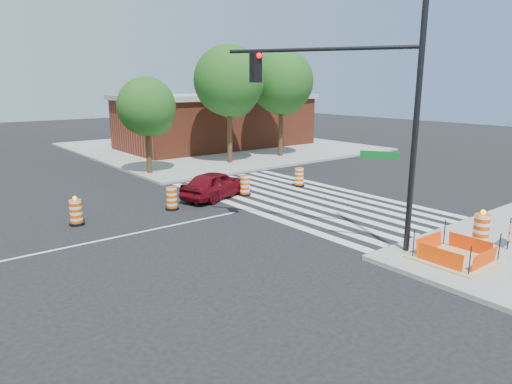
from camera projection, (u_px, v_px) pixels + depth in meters
ground at (69, 247)px, 15.69m from camera, size 120.00×120.00×0.00m
sidewalk_ne at (217, 147)px, 40.27m from camera, size 22.00×22.00×0.15m
crosswalk_east at (300, 199)px, 22.29m from camera, size 6.75×13.50×0.01m
lane_centerline at (69, 247)px, 15.69m from camera, size 14.00×0.12×0.01m
excavation_pit at (455, 257)px, 14.18m from camera, size 2.20×2.20×0.90m
brick_storefront at (217, 121)px, 39.75m from camera, size 16.50×8.50×4.60m
red_coupe at (215, 184)px, 22.32m from camera, size 4.28×2.78×1.36m
signal_pole_se at (360, 97)px, 14.42m from camera, size 3.38×5.40×8.26m
pit_drum at (481, 231)px, 15.28m from camera, size 0.64×0.64×1.26m
tree_north_c at (147, 110)px, 27.22m from camera, size 3.52×3.47×5.91m
tree_north_d at (229, 85)px, 30.68m from camera, size 4.75×4.75×8.07m
tree_north_e at (281, 85)px, 33.59m from camera, size 4.70×4.70×7.99m
median_drum_3 at (76, 213)px, 18.07m from camera, size 0.60×0.60×1.18m
median_drum_4 at (172, 199)px, 20.28m from camera, size 0.60×0.60×1.02m
median_drum_5 at (245, 186)px, 22.88m from camera, size 0.60×0.60×1.02m
median_drum_6 at (299, 178)px, 24.89m from camera, size 0.60×0.60×1.02m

